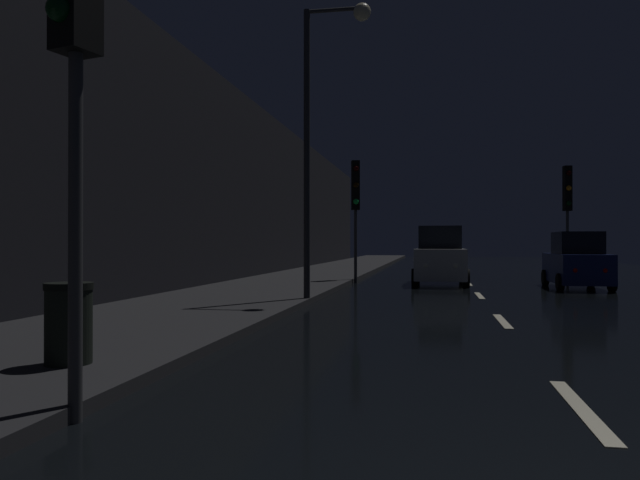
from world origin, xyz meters
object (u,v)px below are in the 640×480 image
streetlamp_overhead (324,107)px  car_approaching_headlights (440,258)px  car_parked_right_far (577,263)px  traffic_light_far_right (568,197)px  traffic_light_far_left (356,194)px  trash_bin_curbside (69,323)px

streetlamp_overhead → car_approaching_headlights: (2.94, 8.10, -3.95)m
car_parked_right_far → streetlamp_overhead: bearing=132.5°
streetlamp_overhead → car_parked_right_far: streetlamp_overhead is taller
traffic_light_far_right → car_parked_right_far: size_ratio=1.26×
traffic_light_far_left → car_parked_right_far: (7.71, -1.41, -2.53)m
traffic_light_far_right → trash_bin_curbside: traffic_light_far_right is taller
car_approaching_headlights → car_parked_right_far: 4.70m
car_parked_right_far → trash_bin_curbside: bearing=150.1°
streetlamp_overhead → car_parked_right_far: bearing=42.5°
streetlamp_overhead → trash_bin_curbside: size_ratio=8.05×
trash_bin_curbside → car_approaching_headlights: (4.38, 16.76, 0.37)m
traffic_light_far_right → streetlamp_overhead: (-8.27, -12.10, 1.46)m
traffic_light_far_right → trash_bin_curbside: (-9.71, -20.76, -2.86)m
trash_bin_curbside → streetlamp_overhead: bearing=80.6°
car_approaching_headlights → car_parked_right_far: size_ratio=1.13×
traffic_light_far_left → streetlamp_overhead: bearing=-11.5°
traffic_light_far_right → streetlamp_overhead: bearing=-42.3°
trash_bin_curbside → car_approaching_headlights: bearing=75.4°
traffic_light_far_right → trash_bin_curbside: bearing=-33.0°
car_approaching_headlights → car_parked_right_far: (4.53, -1.24, -0.11)m
car_approaching_headlights → traffic_light_far_left: bearing=-93.0°
car_approaching_headlights → car_parked_right_far: car_approaching_headlights is taller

